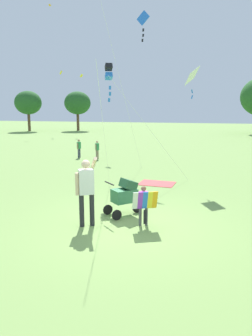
# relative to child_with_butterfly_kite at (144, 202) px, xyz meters

# --- Properties ---
(ground_plane) EXTENTS (120.00, 120.00, 0.00)m
(ground_plane) POSITION_rel_child_with_butterfly_kite_xyz_m (-0.41, -0.07, -0.62)
(ground_plane) COLOR #75994C
(child_with_butterfly_kite) EXTENTS (0.62, 0.48, 1.03)m
(child_with_butterfly_kite) POSITION_rel_child_with_butterfly_kite_xyz_m (0.00, 0.00, 0.00)
(child_with_butterfly_kite) COLOR #4C4C51
(child_with_butterfly_kite) RESTS_ON ground
(person_adult_flyer) EXTENTS (0.53, 0.67, 1.76)m
(person_adult_flyer) POSITION_rel_child_with_butterfly_kite_xyz_m (-1.37, -0.37, 0.40)
(person_adult_flyer) COLOR #232328
(person_adult_flyer) RESTS_ON ground
(stroller) EXTENTS (0.96, 0.99, 1.03)m
(stroller) POSITION_rel_child_with_butterfly_kite_xyz_m (-0.68, 0.68, -0.01)
(stroller) COLOR black
(stroller) RESTS_ON ground
(kite_adult_black) EXTENTS (1.23, 4.17, 4.51)m
(kite_adult_black) POSITION_rel_child_with_butterfly_kite_xyz_m (-2.15, 3.72, 3.55)
(kite_adult_black) COLOR black
(kite_adult_black) RESTS_ON ground
(kite_orange_delta) EXTENTS (2.77, 3.32, 4.57)m
(kite_orange_delta) POSITION_rel_child_with_butterfly_kite_xyz_m (0.59, 5.46, 3.41)
(kite_orange_delta) COLOR white
(kite_orange_delta) RESTS_ON ground
(kite_green_novelty) EXTENTS (1.21, 3.59, 7.39)m
(kite_green_novelty) POSITION_rel_child_with_butterfly_kite_xyz_m (-1.87, 7.56, 5.97)
(kite_green_novelty) COLOR blue
(kite_green_novelty) RESTS_ON ground
(distant_kites_cluster) EXTENTS (28.18, 11.99, 10.00)m
(distant_kites_cluster) POSITION_rel_child_with_butterfly_kite_xyz_m (-7.02, 24.02, 9.98)
(distant_kites_cluster) COLOR yellow
(person_red_shirt) EXTENTS (0.18, 0.34, 1.08)m
(person_red_shirt) POSITION_rel_child_with_butterfly_kite_xyz_m (-4.97, 9.77, 0.02)
(person_red_shirt) COLOR #7F705B
(person_red_shirt) RESTS_ON ground
(person_sitting_far) EXTENTS (0.17, 0.35, 1.11)m
(person_sitting_far) POSITION_rel_child_with_butterfly_kite_xyz_m (-6.23, 10.00, 0.03)
(person_sitting_far) COLOR #33384C
(person_sitting_far) RESTS_ON ground
(picnic_blanket) EXTENTS (1.43, 1.09, 0.02)m
(picnic_blanket) POSITION_rel_child_with_butterfly_kite_xyz_m (-0.49, 4.60, -0.61)
(picnic_blanket) COLOR #CC3D3D
(picnic_blanket) RESTS_ON ground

